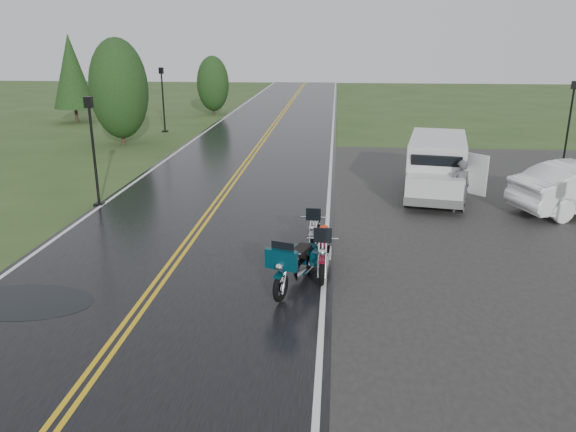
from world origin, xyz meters
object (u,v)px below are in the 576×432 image
object	(u,v)px
motorcycle_teal	(280,275)
van_white	(410,176)
motorcycle_red	(322,261)
lamp_post_near_left	(94,152)
motorcycle_silver	(313,235)
lamp_post_far_right	(569,122)
lamp_post_far_left	(163,100)
person_at_van	(460,187)

from	to	relation	value
motorcycle_teal	van_white	xyz separation A→B (m)	(3.57, 7.53, 0.39)
motorcycle_red	lamp_post_near_left	distance (m)	9.75
motorcycle_silver	lamp_post_far_right	distance (m)	16.62
lamp_post_near_left	lamp_post_far_right	bearing A→B (deg)	24.79
motorcycle_silver	lamp_post_far_right	size ratio (longest dim) A/B	0.57
motorcycle_red	lamp_post_near_left	size ratio (longest dim) A/B	0.61
motorcycle_silver	van_white	distance (m)	5.71
motorcycle_red	lamp_post_far_left	distance (m)	23.51
motorcycle_red	motorcycle_silver	world-z (taller)	motorcycle_red
lamp_post_far_left	motorcycle_teal	bearing A→B (deg)	-67.51
lamp_post_far_left	lamp_post_far_right	size ratio (longest dim) A/B	1.04
person_at_van	lamp_post_near_left	world-z (taller)	lamp_post_near_left
motorcycle_teal	lamp_post_near_left	world-z (taller)	lamp_post_near_left
motorcycle_red	motorcycle_teal	bearing A→B (deg)	-133.07
lamp_post_far_right	motorcycle_red	bearing A→B (deg)	-126.46
motorcycle_red	lamp_post_near_left	bearing A→B (deg)	143.08
person_at_van	lamp_post_far_left	world-z (taller)	lamp_post_far_left
van_white	lamp_post_far_left	size ratio (longest dim) A/B	1.40
van_white	lamp_post_far_left	bearing A→B (deg)	141.38
lamp_post_far_right	lamp_post_far_left	bearing A→B (deg)	161.41
van_white	lamp_post_near_left	bearing A→B (deg)	-165.54
motorcycle_red	motorcycle_teal	world-z (taller)	motorcycle_red
motorcycle_teal	lamp_post_far_right	xyz separation A→B (m)	(11.42, 15.21, 1.17)
lamp_post_near_left	lamp_post_far_left	xyz separation A→B (m)	(-2.33, 15.36, 0.07)
person_at_van	lamp_post_far_left	bearing A→B (deg)	-53.76
van_white	lamp_post_far_right	xyz separation A→B (m)	(7.86, 7.68, 0.79)
person_at_van	van_white	bearing A→B (deg)	-27.52
motorcycle_teal	lamp_post_far_left	bearing A→B (deg)	130.24
motorcycle_teal	person_at_van	xyz separation A→B (m)	(5.09, 6.96, 0.20)
person_at_van	motorcycle_silver	bearing A→B (deg)	36.44
van_white	lamp_post_far_left	xyz separation A→B (m)	(-12.73, 14.60, 0.86)
motorcycle_red	motorcycle_teal	size ratio (longest dim) A/B	1.00
motorcycle_teal	motorcycle_silver	distance (m)	2.75
person_at_van	motorcycle_teal	bearing A→B (deg)	46.88
motorcycle_teal	lamp_post_far_left	size ratio (longest dim) A/B	0.59
person_at_van	lamp_post_near_left	distance (m)	11.96
motorcycle_red	person_at_van	xyz separation A→B (m)	(4.24, 6.07, 0.20)
motorcycle_teal	lamp_post_near_left	xyz separation A→B (m)	(-6.83, 6.77, 1.18)
person_at_van	lamp_post_far_left	distance (m)	20.84
motorcycle_red	lamp_post_far_left	bearing A→B (deg)	115.75
motorcycle_red	lamp_post_near_left	world-z (taller)	lamp_post_near_left
motorcycle_teal	person_at_van	bearing A→B (deg)	71.59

